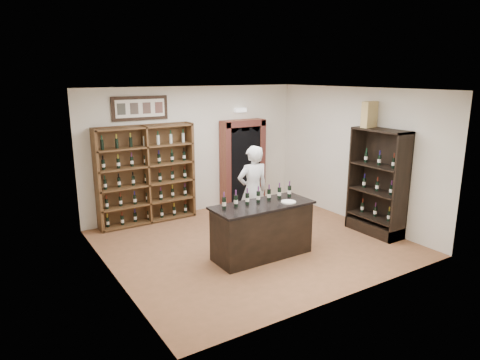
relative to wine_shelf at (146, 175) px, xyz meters
The scene contains 21 objects.
floor 2.89m from the wine_shelf, 60.87° to the right, with size 5.50×5.50×0.00m, color #925B3A.
ceiling 3.28m from the wine_shelf, 60.87° to the right, with size 5.50×5.50×0.00m, color white.
wall_back 1.37m from the wine_shelf, ahead, with size 5.50×0.04×3.00m, color silver.
wall_left 2.78m from the wine_shelf, 121.86° to the right, with size 0.04×5.00×3.00m, color silver.
wall_right 4.69m from the wine_shelf, 29.94° to the right, with size 0.04×5.00×3.00m, color silver.
wine_shelf is the anchor object (origin of this frame).
framed_picture 1.46m from the wine_shelf, 90.00° to the left, with size 1.25×0.04×0.52m, color black.
arched_doorway 2.55m from the wine_shelf, ahead, with size 1.17×0.35×2.17m.
emergency_light 2.86m from the wine_shelf, ahead, with size 0.30×0.10×0.10m, color white.
tasting_counter 3.19m from the wine_shelf, 69.44° to the right, with size 1.88×0.78×1.00m.
counter_bottle_0 2.83m from the wine_shelf, 82.28° to the right, with size 0.07×0.07×0.30m.
counter_bottle_1 2.87m from the wine_shelf, 77.52° to the right, with size 0.07×0.07×0.30m.
counter_bottle_2 2.93m from the wine_shelf, 72.93° to the right, with size 0.07×0.07×0.30m.
counter_bottle_3 3.01m from the wine_shelf, 68.56° to the right, with size 0.07×0.07×0.30m.
counter_bottle_4 3.11m from the wine_shelf, 64.44° to the right, with size 0.07×0.07×0.30m.
counter_bottle_5 3.22m from the wine_shelf, 60.58° to the right, with size 0.07×0.07×0.30m.
counter_bottle_6 3.34m from the wine_shelf, 56.99° to the right, with size 0.07×0.07×0.30m.
side_cabinet 5.02m from the wine_shelf, 40.21° to the right, with size 0.48×1.20×2.20m.
shopkeeper 2.49m from the wine_shelf, 50.45° to the right, with size 0.68×0.45×1.88m, color silver.
plate 3.48m from the wine_shelf, 63.42° to the right, with size 0.27×0.27×0.02m, color white.
wine_crate 4.96m from the wine_shelf, 37.44° to the right, with size 0.37×0.15×0.53m, color tan.
Camera 1 is at (-4.46, -6.59, 3.28)m, focal length 32.00 mm.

